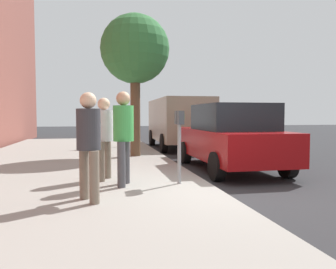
% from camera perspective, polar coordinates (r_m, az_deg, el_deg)
% --- Properties ---
extents(ground_plane, '(80.00, 80.00, 0.00)m').
position_cam_1_polar(ground_plane, '(6.37, 8.20, -10.15)').
color(ground_plane, '#2B2B2D').
rests_on(ground_plane, ground).
extents(sidewalk_slab, '(28.00, 6.00, 0.15)m').
position_cam_1_polar(sidewalk_slab, '(6.06, -20.06, -10.29)').
color(sidewalk_slab, gray).
rests_on(sidewalk_slab, ground_plane).
extents(parking_meter, '(0.36, 0.12, 1.41)m').
position_cam_1_polar(parking_meter, '(6.46, 1.93, 0.53)').
color(parking_meter, gray).
rests_on(parking_meter, sidewalk_slab).
extents(pedestrian_at_meter, '(0.52, 0.39, 1.77)m').
position_cam_1_polar(pedestrian_at_meter, '(6.35, -7.57, 0.72)').
color(pedestrian_at_meter, '#47474C').
rests_on(pedestrian_at_meter, sidewalk_slab).
extents(pedestrian_bystander, '(0.48, 0.37, 1.68)m').
position_cam_1_polar(pedestrian_bystander, '(5.27, -13.32, -0.65)').
color(pedestrian_bystander, '#726656').
rests_on(pedestrian_bystander, sidewalk_slab).
extents(parking_officer, '(0.49, 0.37, 1.68)m').
position_cam_1_polar(parking_officer, '(6.98, -10.80, 0.36)').
color(parking_officer, '#726656').
rests_on(parking_officer, sidewalk_slab).
extents(parked_sedan_near, '(4.41, 1.99, 1.77)m').
position_cam_1_polar(parked_sedan_near, '(9.17, 10.58, -0.40)').
color(parked_sedan_near, maroon).
rests_on(parked_sedan_near, ground_plane).
extents(parked_van_far, '(5.24, 2.21, 2.18)m').
position_cam_1_polar(parked_van_far, '(14.93, 1.76, 2.44)').
color(parked_van_far, gray).
rests_on(parked_van_far, ground_plane).
extents(street_tree, '(2.22, 2.22, 4.57)m').
position_cam_1_polar(street_tree, '(11.20, -5.62, 13.99)').
color(street_tree, brown).
rests_on(street_tree, sidewalk_slab).
extents(traffic_signal, '(0.24, 0.44, 3.60)m').
position_cam_1_polar(traffic_signal, '(14.79, -5.05, 7.54)').
color(traffic_signal, black).
rests_on(traffic_signal, sidewalk_slab).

